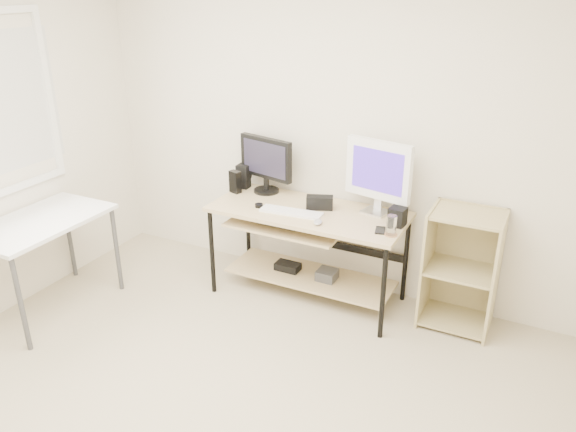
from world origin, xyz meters
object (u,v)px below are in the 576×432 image
(side_table, at_px, (41,230))
(shelf_unit, at_px, (462,268))
(audio_controller, at_px, (235,182))
(black_monitor, at_px, (266,161))
(white_imac, at_px, (378,172))
(desk, at_px, (305,234))

(side_table, bearing_deg, shelf_unit, 23.33)
(audio_controller, bearing_deg, shelf_unit, 19.23)
(black_monitor, distance_m, white_imac, 0.95)
(side_table, relative_size, shelf_unit, 1.11)
(desk, xyz_separation_m, audio_controller, (-0.67, 0.07, 0.30))
(side_table, xyz_separation_m, white_imac, (2.16, 1.23, 0.40))
(black_monitor, distance_m, audio_controller, 0.31)
(desk, relative_size, audio_controller, 8.17)
(black_monitor, bearing_deg, desk, -10.99)
(shelf_unit, relative_size, black_monitor, 1.80)
(side_table, height_order, white_imac, white_imac)
(side_table, height_order, shelf_unit, shelf_unit)
(shelf_unit, xyz_separation_m, audio_controller, (-1.84, -0.09, 0.39))
(white_imac, bearing_deg, side_table, -138.08)
(desk, distance_m, side_table, 1.97)
(desk, height_order, white_imac, white_imac)
(side_table, bearing_deg, white_imac, 29.81)
(side_table, xyz_separation_m, black_monitor, (1.21, 1.26, 0.34))
(shelf_unit, relative_size, white_imac, 1.61)
(shelf_unit, bearing_deg, white_imac, 178.78)
(black_monitor, bearing_deg, shelf_unit, 11.41)
(audio_controller, bearing_deg, desk, 10.39)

